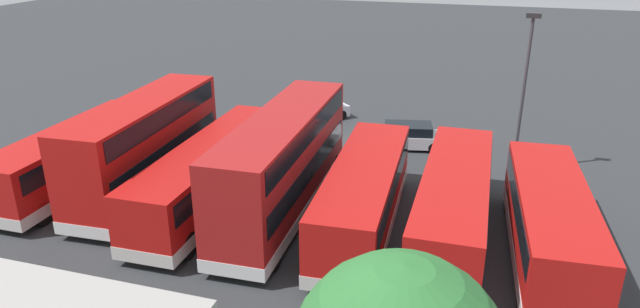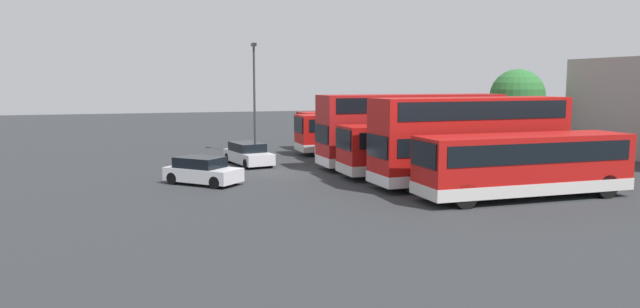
# 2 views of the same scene
# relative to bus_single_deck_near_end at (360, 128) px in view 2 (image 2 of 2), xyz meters

# --- Properties ---
(ground_plane) EXTENTS (140.00, 140.00, 0.00)m
(ground_plane) POSITION_rel_bus_single_deck_near_end_xyz_m (10.99, -9.40, -1.62)
(ground_plane) COLOR #2D3033
(bus_single_deck_near_end) EXTENTS (3.20, 10.36, 2.95)m
(bus_single_deck_near_end) POSITION_rel_bus_single_deck_near_end_xyz_m (0.00, 0.00, 0.00)
(bus_single_deck_near_end) COLOR #B71411
(bus_single_deck_near_end) RESTS_ON ground
(bus_single_deck_second) EXTENTS (2.70, 11.32, 2.95)m
(bus_single_deck_second) POSITION_rel_bus_single_deck_near_end_xyz_m (3.60, -0.55, 0.00)
(bus_single_deck_second) COLOR #B71411
(bus_single_deck_second) RESTS_ON ground
(bus_single_deck_third) EXTENTS (3.18, 10.96, 2.95)m
(bus_single_deck_third) POSITION_rel_bus_single_deck_near_end_xyz_m (7.26, -0.30, 0.00)
(bus_single_deck_third) COLOR #B71411
(bus_single_deck_third) RESTS_ON ground
(bus_double_decker_fourth) EXTENTS (2.98, 12.11, 4.55)m
(bus_double_decker_fourth) POSITION_rel_bus_single_deck_near_end_xyz_m (11.01, -0.79, 0.83)
(bus_double_decker_fourth) COLOR #A51919
(bus_double_decker_fourth) RESTS_ON ground
(bus_single_deck_fifth) EXTENTS (2.79, 12.05, 2.95)m
(bus_single_deck_fifth) POSITION_rel_bus_single_deck_near_end_xyz_m (14.42, -0.60, 0.00)
(bus_single_deck_fifth) COLOR #B71411
(bus_single_deck_fifth) RESTS_ON ground
(bus_double_decker_sixth) EXTENTS (3.10, 10.72, 4.55)m
(bus_double_decker_sixth) POSITION_rel_bus_single_deck_near_end_xyz_m (18.00, -0.90, 0.83)
(bus_double_decker_sixth) COLOR #B71411
(bus_double_decker_sixth) RESTS_ON ground
(bus_single_deck_seventh) EXTENTS (2.70, 10.35, 2.95)m
(bus_single_deck_seventh) POSITION_rel_bus_single_deck_near_end_xyz_m (21.70, -0.35, 0.00)
(bus_single_deck_seventh) COLOR #B71411
(bus_single_deck_seventh) RESTS_ON ground
(car_hatchback_silver) EXTENTS (4.06, 4.09, 1.43)m
(car_hatchback_silver) POSITION_rel_bus_single_deck_near_end_xyz_m (13.50, -14.07, -0.92)
(car_hatchback_silver) COLOR silver
(car_hatchback_silver) RESTS_ON ground
(car_small_green) EXTENTS (4.75, 2.67, 1.43)m
(car_small_green) POSITION_rel_bus_single_deck_near_end_xyz_m (7.11, -10.49, -0.92)
(car_small_green) COLOR silver
(car_small_green) RESTS_ON ground
(lamp_post_tall) EXTENTS (0.70, 0.30, 8.17)m
(lamp_post_tall) POSITION_rel_bus_single_deck_near_end_xyz_m (1.07, -8.88, 3.15)
(lamp_post_tall) COLOR #38383D
(lamp_post_tall) RESTS_ON ground
(tree_midleft) EXTENTS (4.36, 4.36, 6.35)m
(tree_midleft) POSITION_rel_bus_single_deck_near_end_xyz_m (3.81, 12.03, 2.54)
(tree_midleft) COLOR #4C3823
(tree_midleft) RESTS_ON ground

